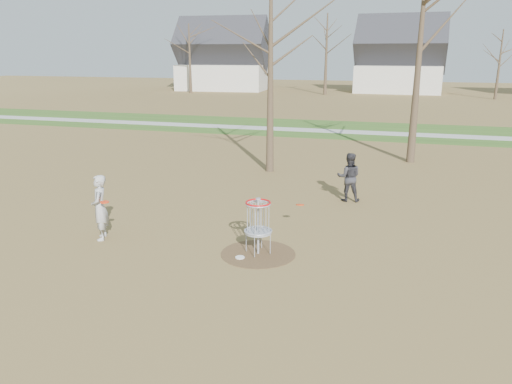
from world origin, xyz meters
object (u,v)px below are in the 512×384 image
Objects in this scene: disc_grounded at (240,257)px; player_standing at (100,208)px; disc_golf_basket at (258,218)px; player_throwing at (349,177)px.

player_standing is at bearing 177.17° from disc_grounded.
disc_grounded is 0.16× the size of disc_golf_basket.
player_throwing is 1.17× the size of disc_golf_basket.
player_standing reaches higher than player_throwing.
disc_golf_basket is (-1.54, -5.13, 0.12)m from player_throwing.
disc_golf_basket reaches higher than disc_grounded.
player_throwing is (5.70, 5.32, -0.05)m from player_standing.
player_standing is 7.69× the size of disc_grounded.
player_throwing is at bearing 107.40° from player_standing.
disc_golf_basket is at bearing 48.22° from disc_grounded.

